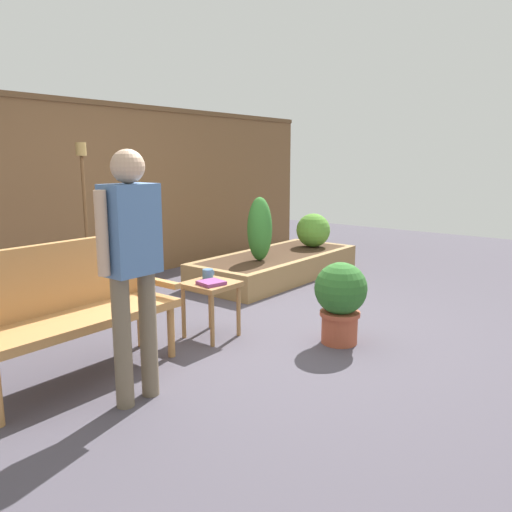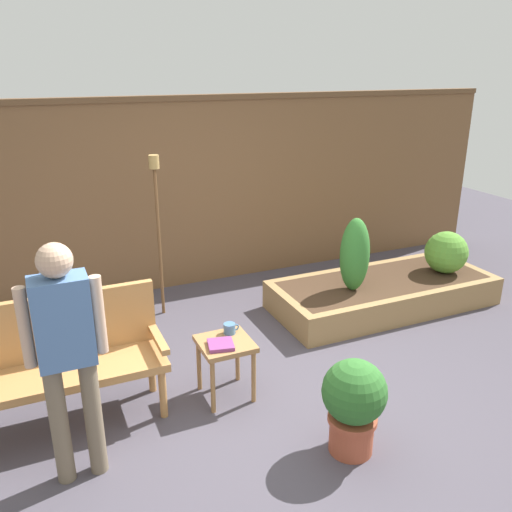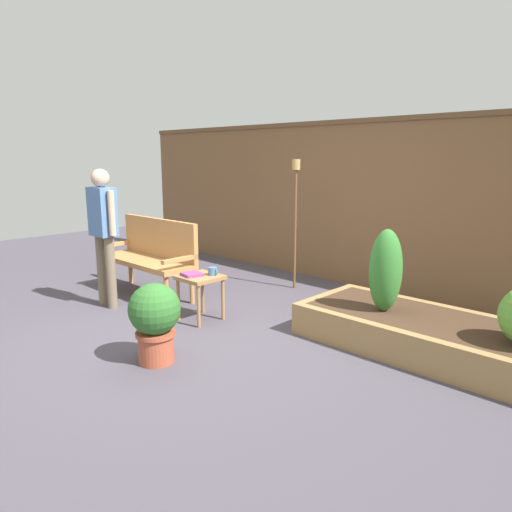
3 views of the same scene
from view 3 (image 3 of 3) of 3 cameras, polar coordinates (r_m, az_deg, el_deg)
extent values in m
plane|color=#47424C|center=(4.69, -6.42, -9.29)|extent=(14.00, 14.00, 0.00)
cube|color=brown|center=(6.39, 11.61, 5.89)|extent=(8.40, 0.10, 2.10)
cube|color=brown|center=(6.37, 12.03, 15.60)|extent=(8.40, 0.14, 0.06)
cylinder|color=#B77F47|center=(5.59, -7.72, -3.69)|extent=(0.06, 0.06, 0.40)
cylinder|color=#B77F47|center=(5.38, -10.73, -4.41)|extent=(0.06, 0.06, 0.40)
cylinder|color=#B77F47|center=(6.64, -14.86, -1.49)|extent=(0.06, 0.06, 0.40)
cylinder|color=#B77F47|center=(6.47, -17.58, -2.00)|extent=(0.06, 0.06, 0.40)
cube|color=#B77F47|center=(5.95, -13.12, -0.65)|extent=(1.44, 0.48, 0.06)
cube|color=#B77F47|center=(6.01, -11.57, 2.17)|extent=(1.44, 0.06, 0.48)
cube|color=#B77F47|center=(6.51, -16.52, 1.39)|extent=(0.06, 0.48, 0.04)
cube|color=#B77F47|center=(5.37, -9.13, -0.41)|extent=(0.06, 0.48, 0.04)
cylinder|color=#9E7042|center=(5.00, -4.00, -5.24)|extent=(0.04, 0.04, 0.44)
cylinder|color=#9E7042|center=(4.79, -6.94, -6.06)|extent=(0.04, 0.04, 0.44)
cylinder|color=#9E7042|center=(5.24, -6.44, -4.49)|extent=(0.04, 0.04, 0.44)
cylinder|color=#9E7042|center=(5.04, -9.33, -5.22)|extent=(0.04, 0.04, 0.44)
cube|color=#9E7042|center=(4.95, -6.74, -2.58)|extent=(0.40, 0.40, 0.04)
cylinder|color=teal|center=(4.94, -5.25, -1.83)|extent=(0.09, 0.09, 0.08)
torus|color=teal|center=(4.90, -4.85, -1.93)|extent=(0.06, 0.01, 0.06)
cube|color=#7F3875|center=(4.95, -7.72, -2.20)|extent=(0.22, 0.22, 0.03)
cylinder|color=#A84C33|center=(4.11, -11.91, -10.86)|extent=(0.30, 0.30, 0.23)
cylinder|color=#A84C33|center=(4.06, -11.99, -9.10)|extent=(0.33, 0.33, 0.04)
sphere|color=#2D6628|center=(3.99, -12.12, -6.27)|extent=(0.43, 0.43, 0.43)
cube|color=#997547|center=(4.08, 18.09, -10.86)|extent=(2.40, 0.09, 0.30)
cube|color=#997547|center=(4.88, 22.81, -7.48)|extent=(2.40, 0.09, 0.30)
cube|color=#997547|center=(5.00, 8.39, -6.18)|extent=(0.09, 0.82, 0.30)
cube|color=#422D1E|center=(4.48, 20.67, -9.03)|extent=(2.22, 0.82, 0.30)
cylinder|color=brown|center=(4.53, 15.09, -6.00)|extent=(0.04, 0.04, 0.06)
ellipsoid|color=#33752D|center=(4.44, 15.33, -1.70)|extent=(0.30, 0.30, 0.76)
cylinder|color=brown|center=(6.09, 4.73, 3.11)|extent=(0.03, 0.03, 1.53)
cylinder|color=#AD894C|center=(6.02, 4.87, 10.92)|extent=(0.10, 0.10, 0.13)
cylinder|color=#70604C|center=(5.57, -17.06, -1.94)|extent=(0.11, 0.11, 0.82)
cylinder|color=#70604C|center=(5.74, -18.05, -1.60)|extent=(0.11, 0.11, 0.82)
cube|color=#4C70A3|center=(5.54, -18.00, 5.09)|extent=(0.32, 0.20, 0.54)
cylinder|color=tan|center=(5.36, -16.98, 4.95)|extent=(0.07, 0.07, 0.49)
cylinder|color=tan|center=(5.71, -18.96, 5.22)|extent=(0.07, 0.07, 0.49)
sphere|color=tan|center=(5.51, -18.25, 8.91)|extent=(0.20, 0.20, 0.20)
camera|label=1|loc=(6.75, -45.19, 6.89)|focal=35.67mm
camera|label=2|loc=(5.01, -51.99, 16.48)|focal=37.09mm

